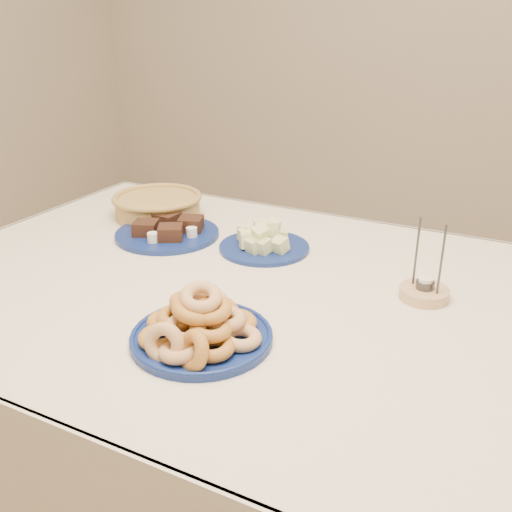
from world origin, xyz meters
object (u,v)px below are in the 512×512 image
Objects in this scene: donut_platter at (200,327)px; dining_table at (266,330)px; brownie_plate at (168,231)px; candle_holder at (424,291)px; melon_plate at (263,242)px; wicker_basket at (158,205)px.

dining_table is at bearing 87.60° from donut_platter.
brownie_plate is 0.71m from candle_holder.
brownie_plate is 1.83× the size of candle_holder.
melon_plate is 0.41m from wicker_basket.
candle_holder is at bearing -11.88° from wicker_basket.
dining_table is 0.44m from brownie_plate.
candle_holder is (0.71, -0.05, 0.00)m from brownie_plate.
melon_plate is at bearing 118.47° from dining_table.
wicker_basket is at bearing 167.25° from melon_plate.
dining_table is at bearing -160.22° from candle_holder.
candle_holder is (0.33, 0.37, -0.02)m from donut_platter.
candle_holder reaches higher than dining_table.
melon_plate is (-0.10, 0.46, -0.01)m from donut_platter.
candle_holder is (0.83, -0.17, -0.02)m from wicker_basket.
donut_platter is 0.57m from brownie_plate.
melon_plate reaches higher than wicker_basket.
dining_table is 9.65× the size of candle_holder.
melon_plate reaches higher than brownie_plate.
wicker_basket is at bearing 134.88° from brownie_plate.
wicker_basket is at bearing 168.12° from candle_holder.
dining_table is 5.29× the size of brownie_plate.
wicker_basket is 1.73× the size of candle_holder.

